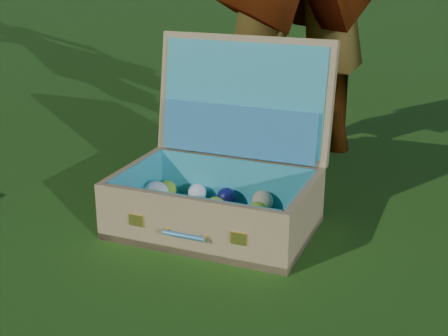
# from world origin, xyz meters

# --- Properties ---
(ground) EXTENTS (60.00, 60.00, 0.00)m
(ground) POSITION_xyz_m (0.00, 0.00, 0.00)
(ground) COLOR #215114
(ground) RESTS_ON ground
(suitcase) EXTENTS (0.53, 0.46, 0.50)m
(suitcase) POSITION_xyz_m (0.19, 0.07, 0.14)
(suitcase) COLOR tan
(suitcase) RESTS_ON ground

